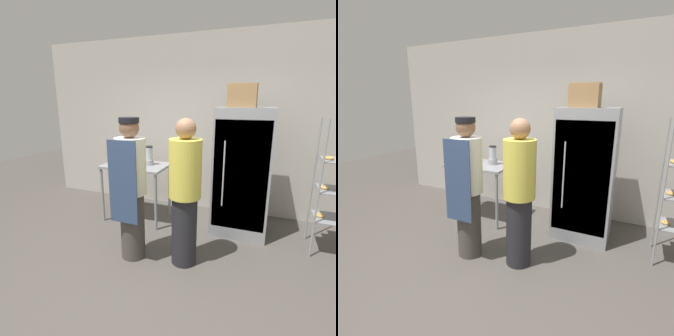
% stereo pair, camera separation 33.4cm
% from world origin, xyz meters
% --- Properties ---
extents(ground_plane, '(14.00, 14.00, 0.00)m').
position_xyz_m(ground_plane, '(0.00, 0.00, 0.00)').
color(ground_plane, '#4C4742').
extents(back_wall, '(6.40, 0.12, 3.01)m').
position_xyz_m(back_wall, '(0.00, 2.28, 1.51)').
color(back_wall, '#B7B2A8').
rests_on(back_wall, ground_plane).
extents(refrigerator, '(0.78, 0.69, 1.84)m').
position_xyz_m(refrigerator, '(0.72, 1.50, 0.92)').
color(refrigerator, gray).
rests_on(refrigerator, ground_plane).
extents(prep_counter, '(1.02, 0.67, 0.93)m').
position_xyz_m(prep_counter, '(-0.93, 1.38, 0.81)').
color(prep_counter, gray).
rests_on(prep_counter, ground_plane).
extents(donut_box, '(0.29, 0.24, 0.28)m').
position_xyz_m(donut_box, '(-1.18, 1.38, 0.98)').
color(donut_box, silver).
rests_on(donut_box, prep_counter).
extents(blender_pitcher, '(0.15, 0.15, 0.30)m').
position_xyz_m(blender_pitcher, '(-0.72, 1.44, 1.06)').
color(blender_pitcher, '#99999E').
rests_on(blender_pitcher, prep_counter).
extents(cardboard_storage_box, '(0.37, 0.32, 0.31)m').
position_xyz_m(cardboard_storage_box, '(0.66, 1.42, 1.99)').
color(cardboard_storage_box, '#937047').
rests_on(cardboard_storage_box, refrigerator).
extents(person_baker, '(0.37, 0.39, 1.75)m').
position_xyz_m(person_baker, '(-0.46, 0.35, 0.91)').
color(person_baker, '#47423D').
rests_on(person_baker, ground_plane).
extents(person_customer, '(0.37, 0.37, 1.75)m').
position_xyz_m(person_customer, '(0.18, 0.45, 0.89)').
color(person_customer, '#232328').
rests_on(person_customer, ground_plane).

